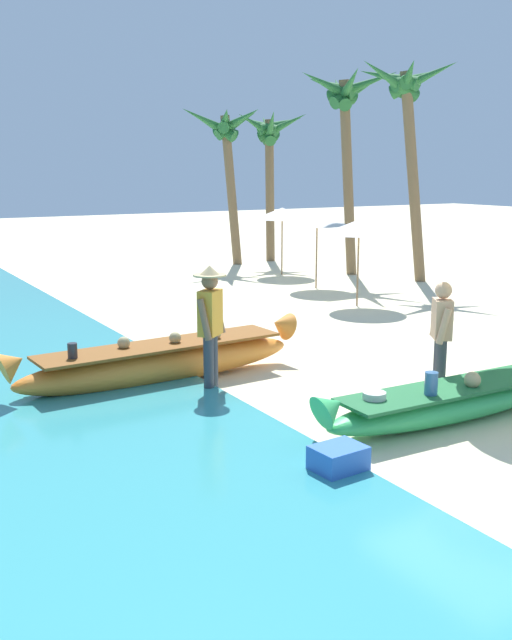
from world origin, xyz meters
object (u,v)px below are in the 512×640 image
(palm_tree_leaning_seaward, at_px, (270,140))
(palm_tree_tall_inland, at_px, (225,137))
(palm_tree_far_behind, at_px, (407,104))
(boat_green_foreground, at_px, (450,401))
(person_tourist_customer, at_px, (441,333))
(cooler_box, at_px, (338,463))
(palm_tree_mid_cluster, at_px, (346,110))
(person_vendor_hatted, at_px, (210,320))
(boat_orange_midground, at_px, (162,362))

(palm_tree_leaning_seaward, bearing_deg, palm_tree_tall_inland, -175.02)
(palm_tree_far_behind, bearing_deg, boat_green_foreground, -128.34)
(palm_tree_leaning_seaward, bearing_deg, person_tourist_customer, -112.71)
(cooler_box, bearing_deg, palm_tree_far_behind, 41.60)
(boat_green_foreground, height_order, person_tourist_customer, person_tourist_customer)
(boat_green_foreground, xyz_separation_m, cooler_box, (-2.18, -0.68, -0.08))
(palm_tree_leaning_seaward, xyz_separation_m, palm_tree_mid_cluster, (0.07, -3.86, 0.70))
(palm_tree_tall_inland, xyz_separation_m, palm_tree_leaning_seaward, (1.69, 0.15, -0.07))
(person_vendor_hatted, relative_size, palm_tree_leaning_seaward, 0.36)
(boat_green_foreground, relative_size, boat_orange_midground, 0.86)
(person_vendor_hatted, bearing_deg, boat_green_foreground, -51.10)
(boat_orange_midground, xyz_separation_m, palm_tree_leaning_seaward, (8.61, 11.11, 3.56))
(person_tourist_customer, height_order, cooler_box, person_tourist_customer)
(palm_tree_far_behind, bearing_deg, boat_orange_midground, -149.87)
(palm_tree_leaning_seaward, bearing_deg, palm_tree_far_behind, -85.12)
(boat_orange_midground, distance_m, palm_tree_leaning_seaward, 14.50)
(boat_green_foreground, bearing_deg, palm_tree_far_behind, 51.66)
(palm_tree_tall_inland, bearing_deg, person_vendor_hatted, -119.09)
(boat_orange_midground, height_order, palm_tree_far_behind, palm_tree_far_behind)
(palm_tree_tall_inland, distance_m, palm_tree_far_behind, 6.12)
(palm_tree_leaning_seaward, bearing_deg, boat_orange_midground, -127.77)
(boat_green_foreground, height_order, palm_tree_far_behind, palm_tree_far_behind)
(boat_orange_midground, relative_size, cooler_box, 9.12)
(person_tourist_customer, bearing_deg, palm_tree_far_behind, 51.45)
(person_vendor_hatted, bearing_deg, palm_tree_leaning_seaward, 55.32)
(palm_tree_mid_cluster, relative_size, palm_tree_far_behind, 0.99)
(boat_green_foreground, xyz_separation_m, palm_tree_tall_inland, (4.55, 14.20, 3.70))
(boat_green_foreground, distance_m, cooler_box, 2.28)
(boat_green_foreground, relative_size, person_vendor_hatted, 2.25)
(boat_green_foreground, xyz_separation_m, boat_orange_midground, (-2.36, 3.24, 0.07))
(person_tourist_customer, distance_m, palm_tree_far_behind, 10.59)
(person_vendor_hatted, distance_m, palm_tree_tall_inland, 13.76)
(palm_tree_tall_inland, height_order, palm_tree_mid_cluster, palm_tree_mid_cluster)
(palm_tree_far_behind, bearing_deg, person_tourist_customer, -128.55)
(palm_tree_tall_inland, distance_m, palm_tree_leaning_seaward, 1.70)
(boat_orange_midground, relative_size, palm_tree_mid_cluster, 0.81)
(palm_tree_leaning_seaward, height_order, cooler_box, palm_tree_leaning_seaward)
(person_vendor_hatted, bearing_deg, palm_tree_far_behind, 34.82)
(person_vendor_hatted, xyz_separation_m, palm_tree_leaning_seaward, (8.23, 11.89, 2.86))
(boat_green_foreground, relative_size, palm_tree_tall_inland, 0.80)
(boat_orange_midground, distance_m, person_vendor_hatted, 1.12)
(palm_tree_leaning_seaward, distance_m, palm_tree_mid_cluster, 3.92)
(boat_green_foreground, height_order, person_vendor_hatted, person_vendor_hatted)
(boat_orange_midground, relative_size, person_tourist_customer, 2.95)
(palm_tree_tall_inland, relative_size, palm_tree_mid_cluster, 0.86)
(palm_tree_leaning_seaward, relative_size, palm_tree_mid_cluster, 0.85)
(boat_green_foreground, distance_m, palm_tree_leaning_seaward, 16.06)
(person_vendor_hatted, relative_size, palm_tree_far_behind, 0.31)
(palm_tree_far_behind, bearing_deg, palm_tree_tall_inland, 111.09)
(palm_tree_tall_inland, bearing_deg, boat_orange_midground, -122.25)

